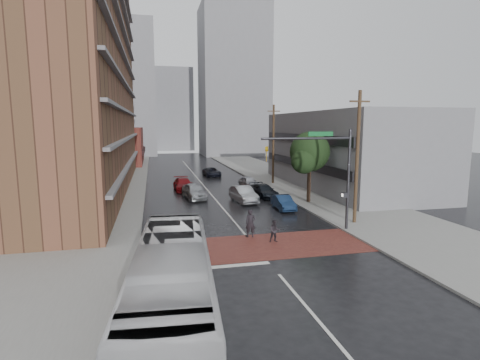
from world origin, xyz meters
name	(u,v)px	position (x,y,z in m)	size (l,w,h in m)	color
ground	(258,249)	(0.00, 0.00, 0.00)	(160.00, 160.00, 0.00)	black
crosswalk	(255,247)	(0.00, 0.50, 0.01)	(14.00, 5.00, 0.02)	brown
sidewalk_west	(107,188)	(-11.50, 25.00, 0.07)	(9.00, 90.00, 0.15)	gray
sidewalk_east	(290,182)	(11.50, 25.00, 0.07)	(9.00, 90.00, 0.15)	gray
apartment_block	(75,65)	(-14.00, 24.00, 14.00)	(10.00, 44.00, 28.00)	brown
storefront_west	(121,146)	(-12.00, 54.00, 3.50)	(8.00, 16.00, 7.00)	maroon
building_east	(344,150)	(16.50, 20.00, 4.50)	(11.00, 26.00, 9.00)	slate
distant_tower_west	(118,90)	(-14.00, 78.00, 16.00)	(18.00, 16.00, 32.00)	slate
distant_tower_east	(234,82)	(14.00, 72.00, 18.00)	(16.00, 14.00, 36.00)	slate
distant_tower_center	(172,110)	(0.00, 95.00, 12.00)	(12.00, 10.00, 24.00)	slate
street_tree	(310,154)	(8.52, 12.03, 4.73)	(4.20, 4.10, 6.90)	#332319
signal_mast	(330,165)	(5.85, 2.50, 4.73)	(6.50, 0.30, 7.20)	#2D2D33
utility_pole_near	(357,157)	(8.80, 4.00, 5.14)	(1.60, 0.26, 10.00)	#473321
utility_pole_far	(273,144)	(8.80, 24.00, 5.14)	(1.60, 0.26, 10.00)	#473321
transit_bus	(172,289)	(-5.50, -8.06, 1.63)	(2.74, 11.71, 3.26)	silver
pedestrian_a	(251,223)	(0.22, 2.54, 0.94)	(0.69, 0.45, 1.88)	black
pedestrian_b	(275,231)	(1.46, 1.12, 0.73)	(0.71, 0.56, 1.47)	#272127
car_travel_a	(194,191)	(-2.04, 16.67, 0.79)	(1.88, 4.66, 1.59)	#999DA1
car_travel_b	(244,194)	(2.49, 13.90, 0.77)	(1.64, 4.70, 1.55)	#A6A9AE
car_travel_c	(183,184)	(-2.74, 21.86, 0.71)	(1.98, 4.88, 1.42)	maroon
suv_travel	(212,172)	(2.31, 32.99, 0.64)	(2.12, 4.60, 1.28)	black
car_parked_near	(283,202)	(5.20, 10.00, 0.63)	(1.33, 3.82, 1.26)	#142746
car_parked_mid	(264,191)	(5.20, 16.00, 0.65)	(1.83, 4.50, 1.31)	black
car_parked_far	(249,182)	(5.20, 22.37, 0.66)	(1.56, 3.87, 1.32)	#B0B2B8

